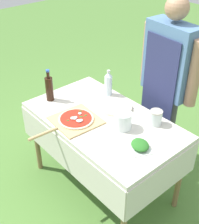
% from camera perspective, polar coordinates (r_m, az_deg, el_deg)
% --- Properties ---
extents(ground_plane, '(12.00, 12.00, 0.00)m').
position_cam_1_polar(ground_plane, '(2.96, 0.62, -13.15)').
color(ground_plane, '#517F38').
extents(prep_table, '(1.29, 0.76, 0.74)m').
position_cam_1_polar(prep_table, '(2.52, 0.71, -2.94)').
color(prep_table, beige).
rests_on(prep_table, ground).
extents(person_cook, '(0.61, 0.23, 1.62)m').
position_cam_1_polar(person_cook, '(2.69, 12.33, 6.28)').
color(person_cook, '#4C4C51').
rests_on(person_cook, ground).
extents(pizza_on_peel, '(0.36, 0.59, 0.05)m').
position_cam_1_polar(pizza_on_peel, '(2.43, -4.59, -1.49)').
color(pizza_on_peel, tan).
rests_on(pizza_on_peel, prep_table).
extents(oil_bottle, '(0.07, 0.07, 0.29)m').
position_cam_1_polar(oil_bottle, '(2.68, -9.16, 4.31)').
color(oil_bottle, black).
rests_on(oil_bottle, prep_table).
extents(water_bottle, '(0.07, 0.07, 0.24)m').
position_cam_1_polar(water_bottle, '(2.73, 1.62, 5.25)').
color(water_bottle, silver).
rests_on(water_bottle, prep_table).
extents(herb_container, '(0.22, 0.20, 0.05)m').
position_cam_1_polar(herb_container, '(2.18, 7.41, -6.05)').
color(herb_container, silver).
rests_on(herb_container, prep_table).
extents(mixing_tub, '(0.14, 0.14, 0.13)m').
position_cam_1_polar(mixing_tub, '(2.34, 4.27, -1.55)').
color(mixing_tub, silver).
rests_on(mixing_tub, prep_table).
extents(plate_stack, '(0.27, 0.27, 0.02)m').
position_cam_1_polar(plate_stack, '(2.58, 3.08, 0.85)').
color(plate_stack, beige).
rests_on(plate_stack, prep_table).
extents(sauce_jar, '(0.10, 0.10, 0.12)m').
position_cam_1_polar(sauce_jar, '(2.42, 10.24, -1.14)').
color(sauce_jar, silver).
rests_on(sauce_jar, prep_table).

